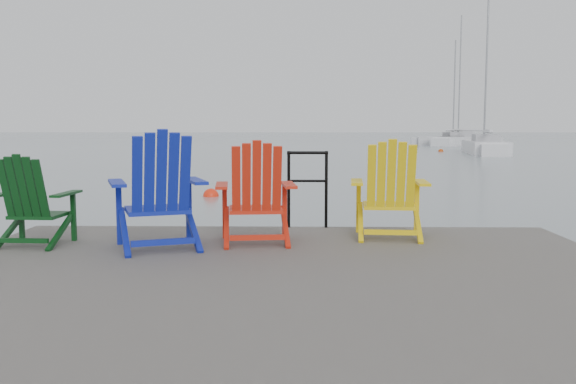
{
  "coord_description": "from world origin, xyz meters",
  "views": [
    {
      "loc": [
        0.17,
        -4.66,
        1.68
      ],
      "look_at": [
        0.01,
        3.1,
        0.85
      ],
      "focal_mm": 38.0,
      "sensor_mm": 36.0,
      "label": 1
    }
  ],
  "objects_px": {
    "chair_yellow": "(390,190)",
    "chair_green": "(33,201)",
    "handrail": "(308,182)",
    "sailboat_mid": "(456,141)",
    "buoy_c": "(441,152)",
    "chair_red": "(256,193)",
    "sailboat_near": "(485,148)",
    "buoy_a": "(211,196)",
    "sailboat_far": "(457,141)",
    "buoy_b": "(163,164)",
    "chair_blue": "(159,191)",
    "buoy_d": "(466,152)"
  },
  "relations": [
    {
      "from": "chair_blue",
      "to": "chair_yellow",
      "type": "distance_m",
      "value": 2.39
    },
    {
      "from": "chair_blue",
      "to": "buoy_d",
      "type": "distance_m",
      "value": 38.73
    },
    {
      "from": "handrail",
      "to": "chair_red",
      "type": "xyz_separation_m",
      "value": [
        -0.53,
        -1.0,
        -0.03
      ]
    },
    {
      "from": "handrail",
      "to": "chair_blue",
      "type": "distance_m",
      "value": 1.95
    },
    {
      "from": "buoy_a",
      "to": "buoy_b",
      "type": "distance_m",
      "value": 13.85
    },
    {
      "from": "chair_blue",
      "to": "buoy_a",
      "type": "distance_m",
      "value": 9.0
    },
    {
      "from": "sailboat_far",
      "to": "buoy_a",
      "type": "xyz_separation_m",
      "value": [
        -16.82,
        -42.63,
        -0.36
      ]
    },
    {
      "from": "sailboat_mid",
      "to": "buoy_d",
      "type": "distance_m",
      "value": 16.55
    },
    {
      "from": "chair_red",
      "to": "buoy_c",
      "type": "xyz_separation_m",
      "value": [
        10.17,
        36.26,
        -1.01
      ]
    },
    {
      "from": "sailboat_mid",
      "to": "buoy_d",
      "type": "height_order",
      "value": "sailboat_mid"
    },
    {
      "from": "chair_green",
      "to": "chair_yellow",
      "type": "height_order",
      "value": "chair_yellow"
    },
    {
      "from": "handrail",
      "to": "sailboat_near",
      "type": "bearing_deg",
      "value": 70.0
    },
    {
      "from": "buoy_c",
      "to": "chair_red",
      "type": "bearing_deg",
      "value": -105.67
    },
    {
      "from": "chair_blue",
      "to": "sailboat_far",
      "type": "relative_size",
      "value": 0.11
    },
    {
      "from": "sailboat_far",
      "to": "buoy_d",
      "type": "height_order",
      "value": "sailboat_far"
    },
    {
      "from": "sailboat_near",
      "to": "buoy_a",
      "type": "distance_m",
      "value": 28.32
    },
    {
      "from": "chair_green",
      "to": "chair_red",
      "type": "bearing_deg",
      "value": 7.54
    },
    {
      "from": "chair_red",
      "to": "buoy_d",
      "type": "xyz_separation_m",
      "value": [
        11.88,
        36.24,
        -1.01
      ]
    },
    {
      "from": "sailboat_mid",
      "to": "sailboat_far",
      "type": "relative_size",
      "value": 1.25
    },
    {
      "from": "buoy_c",
      "to": "handrail",
      "type": "bearing_deg",
      "value": -105.29
    },
    {
      "from": "chair_yellow",
      "to": "chair_green",
      "type": "bearing_deg",
      "value": -167.62
    },
    {
      "from": "handrail",
      "to": "chair_green",
      "type": "bearing_deg",
      "value": -156.78
    },
    {
      "from": "chair_yellow",
      "to": "buoy_b",
      "type": "distance_m",
      "value": 22.71
    },
    {
      "from": "buoy_b",
      "to": "buoy_d",
      "type": "distance_m",
      "value": 22.89
    },
    {
      "from": "buoy_a",
      "to": "buoy_b",
      "type": "xyz_separation_m",
      "value": [
        -4.15,
        13.21,
        0.0
      ]
    },
    {
      "from": "chair_green",
      "to": "chair_red",
      "type": "xyz_separation_m",
      "value": [
        2.2,
        0.17,
        0.06
      ]
    },
    {
      "from": "chair_green",
      "to": "sailboat_near",
      "type": "height_order",
      "value": "sailboat_near"
    },
    {
      "from": "handrail",
      "to": "sailboat_mid",
      "type": "relative_size",
      "value": 0.07
    },
    {
      "from": "sailboat_near",
      "to": "sailboat_far",
      "type": "distance_m",
      "value": 18.23
    },
    {
      "from": "sailboat_far",
      "to": "chair_blue",
      "type": "bearing_deg",
      "value": 170.97
    },
    {
      "from": "chair_red",
      "to": "sailboat_far",
      "type": "xyz_separation_m",
      "value": [
        15.09,
        51.23,
        -0.66
      ]
    },
    {
      "from": "sailboat_mid",
      "to": "buoy_b",
      "type": "bearing_deg",
      "value": -94.39
    },
    {
      "from": "chair_green",
      "to": "chair_red",
      "type": "distance_m",
      "value": 2.21
    },
    {
      "from": "sailboat_near",
      "to": "chair_blue",
      "type": "bearing_deg",
      "value": -102.03
    },
    {
      "from": "buoy_a",
      "to": "buoy_c",
      "type": "relative_size",
      "value": 1.06
    },
    {
      "from": "chair_yellow",
      "to": "buoy_c",
      "type": "relative_size",
      "value": 2.78
    },
    {
      "from": "chair_yellow",
      "to": "sailboat_far",
      "type": "relative_size",
      "value": 0.1
    },
    {
      "from": "handrail",
      "to": "sailboat_mid",
      "type": "distance_m",
      "value": 53.51
    },
    {
      "from": "chair_blue",
      "to": "handrail",
      "type": "bearing_deg",
      "value": 21.45
    },
    {
      "from": "chair_blue",
      "to": "sailboat_far",
      "type": "height_order",
      "value": "sailboat_far"
    },
    {
      "from": "handrail",
      "to": "buoy_c",
      "type": "xyz_separation_m",
      "value": [
        9.64,
        35.26,
        -1.04
      ]
    },
    {
      "from": "buoy_a",
      "to": "chair_yellow",
      "type": "bearing_deg",
      "value": -69.3
    },
    {
      "from": "handrail",
      "to": "buoy_c",
      "type": "height_order",
      "value": "handrail"
    },
    {
      "from": "buoy_a",
      "to": "chair_blue",
      "type": "bearing_deg",
      "value": -84.76
    },
    {
      "from": "sailboat_near",
      "to": "buoy_c",
      "type": "relative_size",
      "value": 30.49
    },
    {
      "from": "sailboat_far",
      "to": "buoy_c",
      "type": "relative_size",
      "value": 27.1
    },
    {
      "from": "chair_green",
      "to": "buoy_b",
      "type": "bearing_deg",
      "value": 102.58
    },
    {
      "from": "sailboat_near",
      "to": "handrail",
      "type": "bearing_deg",
      "value": -100.57
    },
    {
      "from": "chair_yellow",
      "to": "sailboat_far",
      "type": "xyz_separation_m",
      "value": [
        13.7,
        50.9,
        -0.66
      ]
    },
    {
      "from": "chair_red",
      "to": "buoy_b",
      "type": "relative_size",
      "value": 2.58
    }
  ]
}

